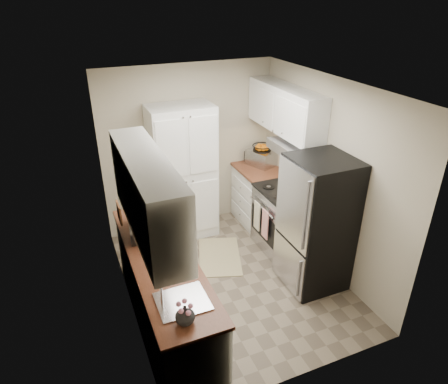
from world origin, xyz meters
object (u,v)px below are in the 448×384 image
(toaster_oven, at_px, (262,157))
(pantry_cabinet, at_px, (183,173))
(microwave, at_px, (146,221))
(wine_bottle, at_px, (130,211))
(refrigerator, at_px, (317,224))
(electric_range, at_px, (284,218))

(toaster_oven, bearing_deg, pantry_cabinet, 158.44)
(toaster_oven, bearing_deg, microwave, -171.90)
(wine_bottle, height_order, toaster_oven, wine_bottle)
(refrigerator, distance_m, wine_bottle, 2.24)
(pantry_cabinet, xyz_separation_m, toaster_oven, (1.29, 0.02, 0.04))
(electric_range, height_order, wine_bottle, wine_bottle)
(electric_range, bearing_deg, wine_bottle, 179.87)
(electric_range, height_order, toaster_oven, toaster_oven)
(electric_range, distance_m, toaster_oven, 1.10)
(refrigerator, bearing_deg, wine_bottle, 158.85)
(pantry_cabinet, height_order, microwave, pantry_cabinet)
(pantry_cabinet, relative_size, toaster_oven, 4.78)
(wine_bottle, bearing_deg, pantry_cabinet, 44.39)
(microwave, bearing_deg, wine_bottle, 30.19)
(toaster_oven, bearing_deg, refrigerator, -117.18)
(microwave, bearing_deg, refrigerator, -96.08)
(microwave, height_order, wine_bottle, same)
(microwave, xyz_separation_m, wine_bottle, (-0.12, 0.30, -0.00))
(pantry_cabinet, distance_m, toaster_oven, 1.29)
(electric_range, distance_m, microwave, 2.10)
(microwave, relative_size, wine_bottle, 1.81)
(electric_range, bearing_deg, microwave, -171.59)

